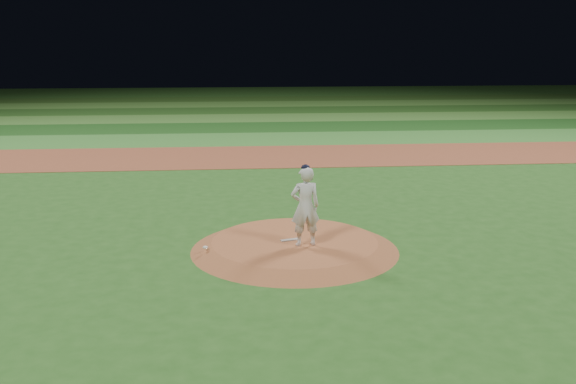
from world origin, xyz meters
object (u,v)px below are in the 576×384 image
at_px(pitching_rubber, 290,240).
at_px(pitchers_mound, 295,245).
at_px(pitcher_on_mound, 305,206).
at_px(rosin_bag, 205,247).

bearing_deg(pitching_rubber, pitchers_mound, -37.62).
relative_size(pitching_rubber, pitcher_on_mound, 0.25).
height_order(pitchers_mound, rosin_bag, rosin_bag).
xyz_separation_m(pitchers_mound, pitching_rubber, (-0.11, 0.04, 0.14)).
distance_m(pitchers_mound, pitcher_on_mound, 1.26).
xyz_separation_m(pitching_rubber, pitcher_on_mound, (0.34, -0.45, 1.03)).
xyz_separation_m(pitchers_mound, rosin_bag, (-2.33, -0.48, 0.16)).
height_order(rosin_bag, pitcher_on_mound, pitcher_on_mound).
bearing_deg(pitching_rubber, rosin_bag, 176.69).
bearing_deg(pitcher_on_mound, pitching_rubber, 126.61).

